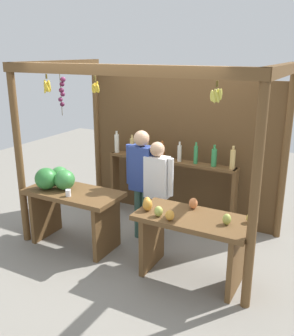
# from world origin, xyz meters

# --- Properties ---
(ground_plane) EXTENTS (12.00, 12.00, 0.00)m
(ground_plane) POSITION_xyz_m (0.00, 0.00, 0.00)
(ground_plane) COLOR gray
(ground_plane) RESTS_ON ground
(market_stall) EXTENTS (3.28, 1.92, 2.47)m
(market_stall) POSITION_xyz_m (-0.00, 0.44, 1.42)
(market_stall) COLOR brown
(market_stall) RESTS_ON ground
(fruit_counter_left) EXTENTS (1.33, 0.65, 1.09)m
(fruit_counter_left) POSITION_xyz_m (-0.98, -0.68, 0.71)
(fruit_counter_left) COLOR brown
(fruit_counter_left) RESTS_ON ground
(fruit_counter_right) EXTENTS (1.34, 0.64, 0.95)m
(fruit_counter_right) POSITION_xyz_m (0.86, -0.68, 0.59)
(fruit_counter_right) COLOR brown
(fruit_counter_right) RESTS_ON ground
(bottle_shelf_unit) EXTENTS (2.11, 0.22, 1.36)m
(bottle_shelf_unit) POSITION_xyz_m (-0.06, 0.68, 0.83)
(bottle_shelf_unit) COLOR brown
(bottle_shelf_unit) RESTS_ON ground
(vendor_man) EXTENTS (0.48, 0.22, 1.59)m
(vendor_man) POSITION_xyz_m (-0.14, -0.07, 0.95)
(vendor_man) COLOR #395D50
(vendor_man) RESTS_ON ground
(vendor_woman) EXTENTS (0.48, 0.20, 1.46)m
(vendor_woman) POSITION_xyz_m (0.11, -0.09, 0.87)
(vendor_woman) COLOR #2F2E4F
(vendor_woman) RESTS_ON ground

